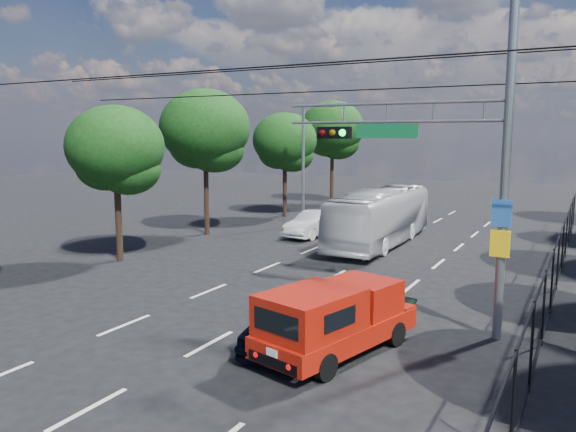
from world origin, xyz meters
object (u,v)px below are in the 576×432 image
Objects in this scene: white_bus at (380,217)px; white_van at (314,224)px; red_pickup at (335,317)px; navy_hatchback at (296,317)px; signal_mast at (458,141)px.

white_van is at bearing 172.95° from white_bus.
red_pickup is 1.22m from navy_hatchback.
white_van is (-3.83, 0.40, -0.70)m from white_bus.
white_bus reaches higher than navy_hatchback.
signal_mast is at bearing -42.59° from white_van.
red_pickup is at bearing -55.42° from white_van.
navy_hatchback is 1.04× the size of white_van.
red_pickup is at bearing -75.96° from white_bus.
signal_mast is at bearing -62.64° from white_bus.
white_bus is 2.41× the size of white_van.
white_bus is at bearing 0.69° from white_van.
signal_mast is 6.31m from navy_hatchback.
signal_mast reaches higher than navy_hatchback.
white_van is at bearing 130.74° from signal_mast.
navy_hatchback is (-1.19, 0.17, -0.23)m from red_pickup.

